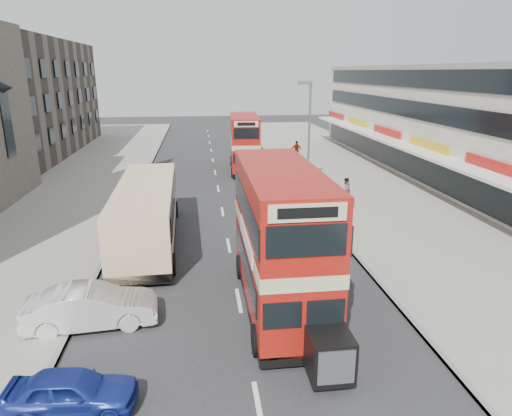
{
  "coord_description": "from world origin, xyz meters",
  "views": [
    {
      "loc": [
        -1.35,
        -14.2,
        8.79
      ],
      "look_at": [
        1.23,
        6.23,
        2.55
      ],
      "focal_mm": 31.77,
      "sensor_mm": 36.0,
      "label": 1
    }
  ],
  "objects_px": {
    "car_right_a": "(295,189)",
    "bus_second": "(245,143)",
    "coach": "(147,211)",
    "cyclist": "(267,180)",
    "bus_main": "(280,239)",
    "car_left_near": "(72,391)",
    "pedestrian_near": "(346,189)",
    "street_lamp": "(308,129)",
    "car_left_front": "(91,307)",
    "car_right_b": "(284,183)",
    "pedestrian_far": "(296,150)"
  },
  "relations": [
    {
      "from": "bus_second",
      "to": "cyclist",
      "type": "distance_m",
      "value": 7.22
    },
    {
      "from": "bus_main",
      "to": "pedestrian_far",
      "type": "relative_size",
      "value": 5.01
    },
    {
      "from": "bus_main",
      "to": "coach",
      "type": "bearing_deg",
      "value": -52.81
    },
    {
      "from": "car_left_front",
      "to": "bus_second",
      "type": "bearing_deg",
      "value": -22.72
    },
    {
      "from": "street_lamp",
      "to": "coach",
      "type": "distance_m",
      "value": 14.35
    },
    {
      "from": "coach",
      "to": "car_right_a",
      "type": "distance_m",
      "value": 12.57
    },
    {
      "from": "pedestrian_near",
      "to": "street_lamp",
      "type": "bearing_deg",
      "value": -92.45
    },
    {
      "from": "car_left_near",
      "to": "bus_main",
      "type": "bearing_deg",
      "value": -49.27
    },
    {
      "from": "bus_second",
      "to": "cyclist",
      "type": "height_order",
      "value": "bus_second"
    },
    {
      "from": "car_right_a",
      "to": "bus_second",
      "type": "bearing_deg",
      "value": -161.96
    },
    {
      "from": "street_lamp",
      "to": "car_left_front",
      "type": "height_order",
      "value": "street_lamp"
    },
    {
      "from": "street_lamp",
      "to": "bus_main",
      "type": "bearing_deg",
      "value": -106.72
    },
    {
      "from": "car_left_front",
      "to": "pedestrian_far",
      "type": "bearing_deg",
      "value": -30.15
    },
    {
      "from": "coach",
      "to": "car_right_a",
      "type": "relative_size",
      "value": 2.76
    },
    {
      "from": "car_left_near",
      "to": "car_left_front",
      "type": "xyz_separation_m",
      "value": [
        -0.39,
        4.31,
        0.16
      ]
    },
    {
      "from": "pedestrian_near",
      "to": "car_right_a",
      "type": "bearing_deg",
      "value": -68.97
    },
    {
      "from": "pedestrian_near",
      "to": "cyclist",
      "type": "xyz_separation_m",
      "value": [
        -4.78,
        4.67,
        -0.26
      ]
    },
    {
      "from": "coach",
      "to": "car_left_front",
      "type": "relative_size",
      "value": 2.47
    },
    {
      "from": "bus_second",
      "to": "pedestrian_near",
      "type": "distance_m",
      "value": 13.05
    },
    {
      "from": "car_left_near",
      "to": "car_right_b",
      "type": "height_order",
      "value": "car_right_b"
    },
    {
      "from": "car_right_a",
      "to": "pedestrian_near",
      "type": "bearing_deg",
      "value": 59.42
    },
    {
      "from": "bus_second",
      "to": "car_left_front",
      "type": "distance_m",
      "value": 27.03
    },
    {
      "from": "bus_main",
      "to": "car_right_a",
      "type": "xyz_separation_m",
      "value": [
        3.88,
        15.58,
        -2.19
      ]
    },
    {
      "from": "cyclist",
      "to": "car_right_a",
      "type": "bearing_deg",
      "value": -53.66
    },
    {
      "from": "bus_second",
      "to": "pedestrian_near",
      "type": "xyz_separation_m",
      "value": [
        5.79,
        -11.58,
        -1.56
      ]
    },
    {
      "from": "pedestrian_near",
      "to": "cyclist",
      "type": "distance_m",
      "value": 6.68
    },
    {
      "from": "pedestrian_near",
      "to": "pedestrian_far",
      "type": "bearing_deg",
      "value": -125.3
    },
    {
      "from": "street_lamp",
      "to": "car_left_front",
      "type": "relative_size",
      "value": 1.78
    },
    {
      "from": "bus_main",
      "to": "pedestrian_far",
      "type": "xyz_separation_m",
      "value": [
        6.84,
        28.96,
        -1.67
      ]
    },
    {
      "from": "street_lamp",
      "to": "car_right_a",
      "type": "relative_size",
      "value": 1.99
    },
    {
      "from": "car_left_front",
      "to": "pedestrian_near",
      "type": "height_order",
      "value": "pedestrian_near"
    },
    {
      "from": "street_lamp",
      "to": "car_left_near",
      "type": "xyz_separation_m",
      "value": [
        -11.49,
        -21.51,
        -4.2
      ]
    },
    {
      "from": "street_lamp",
      "to": "car_left_near",
      "type": "bearing_deg",
      "value": -118.11
    },
    {
      "from": "coach",
      "to": "car_right_a",
      "type": "xyz_separation_m",
      "value": [
        9.62,
        8.01,
        -1.16
      ]
    },
    {
      "from": "bus_main",
      "to": "car_left_near",
      "type": "distance_m",
      "value": 8.44
    },
    {
      "from": "car_left_near",
      "to": "car_right_a",
      "type": "distance_m",
      "value": 22.97
    },
    {
      "from": "street_lamp",
      "to": "car_right_b",
      "type": "relative_size",
      "value": 1.91
    },
    {
      "from": "coach",
      "to": "pedestrian_far",
      "type": "bearing_deg",
      "value": 58.04
    },
    {
      "from": "car_left_near",
      "to": "car_right_b",
      "type": "relative_size",
      "value": 0.81
    },
    {
      "from": "car_right_a",
      "to": "car_right_b",
      "type": "xyz_separation_m",
      "value": [
        -0.44,
        2.02,
        0.0
      ]
    },
    {
      "from": "car_left_front",
      "to": "pedestrian_near",
      "type": "bearing_deg",
      "value": -49.74
    },
    {
      "from": "bus_main",
      "to": "pedestrian_near",
      "type": "relative_size",
      "value": 5.73
    },
    {
      "from": "car_right_a",
      "to": "pedestrian_far",
      "type": "bearing_deg",
      "value": 169.96
    },
    {
      "from": "bus_second",
      "to": "pedestrian_near",
      "type": "height_order",
      "value": "bus_second"
    },
    {
      "from": "car_left_front",
      "to": "car_right_a",
      "type": "bearing_deg",
      "value": -38.88
    },
    {
      "from": "coach",
      "to": "car_right_b",
      "type": "bearing_deg",
      "value": 46.05
    },
    {
      "from": "pedestrian_far",
      "to": "pedestrian_near",
      "type": "bearing_deg",
      "value": -75.1
    },
    {
      "from": "street_lamp",
      "to": "coach",
      "type": "relative_size",
      "value": 0.72
    },
    {
      "from": "pedestrian_near",
      "to": "coach",
      "type": "bearing_deg",
      "value": -10.84
    },
    {
      "from": "bus_main",
      "to": "pedestrian_near",
      "type": "xyz_separation_m",
      "value": [
        7.01,
        13.54,
        -1.79
      ]
    }
  ]
}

